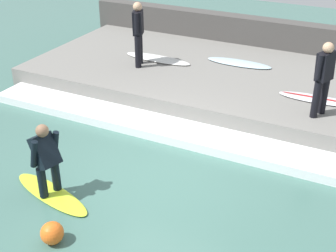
# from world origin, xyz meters

# --- Properties ---
(ground_plane) EXTENTS (28.00, 28.00, 0.00)m
(ground_plane) POSITION_xyz_m (0.00, 0.00, 0.00)
(ground_plane) COLOR #426B60
(concrete_ledge) EXTENTS (4.40, 10.16, 0.52)m
(concrete_ledge) POSITION_xyz_m (4.14, 0.00, 0.26)
(concrete_ledge) COLOR slate
(concrete_ledge) RESTS_ON ground_plane
(back_wall) EXTENTS (0.50, 10.67, 1.27)m
(back_wall) POSITION_xyz_m (6.59, 0.00, 0.63)
(back_wall) COLOR #474442
(back_wall) RESTS_ON ground_plane
(wave_foam_crest) EXTENTS (0.86, 9.66, 0.19)m
(wave_foam_crest) POSITION_xyz_m (1.51, 0.00, 0.09)
(wave_foam_crest) COLOR white
(wave_foam_crest) RESTS_ON ground_plane
(surfboard_riding) EXTENTS (0.88, 1.85, 0.06)m
(surfboard_riding) POSITION_xyz_m (-1.32, 1.25, 0.03)
(surfboard_riding) COLOR #BFE02D
(surfboard_riding) RESTS_ON ground_plane
(surfer_riding) EXTENTS (0.50, 0.50, 1.30)m
(surfer_riding) POSITION_xyz_m (-1.32, 1.25, 0.78)
(surfer_riding) COLOR black
(surfer_riding) RESTS_ON surfboard_riding
(surfer_waiting_near) EXTENTS (0.49, 0.36, 1.53)m
(surfer_waiting_near) POSITION_xyz_m (2.74, -2.35, 1.37)
(surfer_waiting_near) COLOR black
(surfer_waiting_near) RESTS_ON concrete_ledge
(surfboard_waiting_near) EXTENTS (0.47, 1.63, 0.07)m
(surfboard_waiting_near) POSITION_xyz_m (3.44, -2.19, 0.55)
(surfboard_waiting_near) COLOR silver
(surfboard_waiting_near) RESTS_ON concrete_ledge
(surfer_waiting_far) EXTENTS (0.52, 0.35, 1.61)m
(surfer_waiting_far) POSITION_xyz_m (3.59, 2.29, 1.42)
(surfer_waiting_far) COLOR black
(surfer_waiting_far) RESTS_ON concrete_ledge
(surfboard_waiting_far) EXTENTS (0.58, 1.93, 0.06)m
(surfboard_waiting_far) POSITION_xyz_m (4.15, 2.06, 0.55)
(surfboard_waiting_far) COLOR white
(surfboard_waiting_far) RESTS_ON concrete_ledge
(surfboard_spare) EXTENTS (0.52, 1.72, 0.06)m
(surfboard_spare) POSITION_xyz_m (4.81, 0.03, 0.55)
(surfboard_spare) COLOR silver
(surfboard_spare) RESTS_ON concrete_ledge
(marker_buoy) EXTENTS (0.35, 0.35, 0.35)m
(marker_buoy) POSITION_xyz_m (-2.23, 0.48, 0.17)
(marker_buoy) COLOR orange
(marker_buoy) RESTS_ON ground_plane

